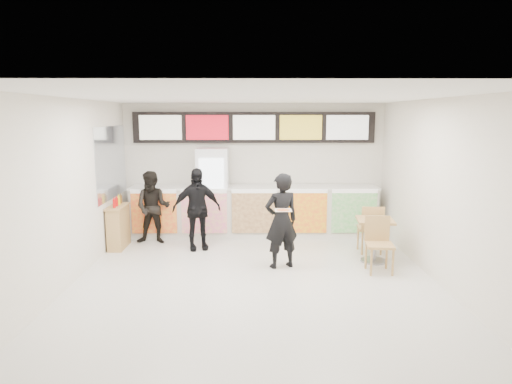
{
  "coord_description": "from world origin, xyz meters",
  "views": [
    {
      "loc": [
        -0.06,
        -7.07,
        2.72
      ],
      "look_at": [
        0.02,
        1.2,
        1.33
      ],
      "focal_mm": 32.0,
      "sensor_mm": 36.0,
      "label": 1
    }
  ],
  "objects_px": {
    "service_counter": "(254,211)",
    "customer_main": "(281,221)",
    "customer_left": "(153,207)",
    "cafe_table": "(375,232)",
    "drinks_fridge": "(213,192)",
    "customer_mid": "(197,209)",
    "condiment_ledge": "(118,226)"
  },
  "relations": [
    {
      "from": "cafe_table",
      "to": "condiment_ledge",
      "type": "relative_size",
      "value": 1.61
    },
    {
      "from": "condiment_ledge",
      "to": "customer_left",
      "type": "bearing_deg",
      "value": 27.85
    },
    {
      "from": "customer_main",
      "to": "customer_mid",
      "type": "distance_m",
      "value": 2.01
    },
    {
      "from": "customer_mid",
      "to": "cafe_table",
      "type": "height_order",
      "value": "customer_mid"
    },
    {
      "from": "customer_left",
      "to": "customer_mid",
      "type": "xyz_separation_m",
      "value": [
        0.99,
        -0.47,
        0.06
      ]
    },
    {
      "from": "drinks_fridge",
      "to": "condiment_ledge",
      "type": "bearing_deg",
      "value": -152.89
    },
    {
      "from": "cafe_table",
      "to": "customer_mid",
      "type": "bearing_deg",
      "value": 172.39
    },
    {
      "from": "drinks_fridge",
      "to": "customer_main",
      "type": "distance_m",
      "value": 2.65
    },
    {
      "from": "service_counter",
      "to": "customer_mid",
      "type": "xyz_separation_m",
      "value": [
        -1.18,
        -1.07,
        0.27
      ]
    },
    {
      "from": "cafe_table",
      "to": "drinks_fridge",
      "type": "bearing_deg",
      "value": 154.93
    },
    {
      "from": "customer_mid",
      "to": "condiment_ledge",
      "type": "distance_m",
      "value": 1.69
    },
    {
      "from": "service_counter",
      "to": "drinks_fridge",
      "type": "distance_m",
      "value": 1.03
    },
    {
      "from": "customer_mid",
      "to": "cafe_table",
      "type": "relative_size",
      "value": 0.99
    },
    {
      "from": "drinks_fridge",
      "to": "customer_mid",
      "type": "height_order",
      "value": "drinks_fridge"
    },
    {
      "from": "service_counter",
      "to": "drinks_fridge",
      "type": "bearing_deg",
      "value": 179.01
    },
    {
      "from": "drinks_fridge",
      "to": "cafe_table",
      "type": "xyz_separation_m",
      "value": [
        3.17,
        -1.94,
        -0.43
      ]
    },
    {
      "from": "service_counter",
      "to": "cafe_table",
      "type": "distance_m",
      "value": 2.95
    },
    {
      "from": "customer_mid",
      "to": "cafe_table",
      "type": "bearing_deg",
      "value": -30.4
    },
    {
      "from": "service_counter",
      "to": "customer_main",
      "type": "bearing_deg",
      "value": -78.01
    },
    {
      "from": "customer_main",
      "to": "cafe_table",
      "type": "height_order",
      "value": "customer_main"
    },
    {
      "from": "cafe_table",
      "to": "condiment_ledge",
      "type": "xyz_separation_m",
      "value": [
        -5.06,
        0.97,
        -0.11
      ]
    },
    {
      "from": "customer_left",
      "to": "cafe_table",
      "type": "xyz_separation_m",
      "value": [
        4.41,
        -1.32,
        -0.21
      ]
    },
    {
      "from": "customer_main",
      "to": "customer_left",
      "type": "relative_size",
      "value": 1.1
    },
    {
      "from": "drinks_fridge",
      "to": "customer_mid",
      "type": "relative_size",
      "value": 1.19
    },
    {
      "from": "customer_main",
      "to": "condiment_ledge",
      "type": "xyz_separation_m",
      "value": [
        -3.29,
        1.27,
        -0.41
      ]
    },
    {
      "from": "condiment_ledge",
      "to": "drinks_fridge",
      "type": "bearing_deg",
      "value": 27.11
    },
    {
      "from": "drinks_fridge",
      "to": "customer_main",
      "type": "xyz_separation_m",
      "value": [
        1.41,
        -2.24,
        -0.14
      ]
    },
    {
      "from": "cafe_table",
      "to": "service_counter",
      "type": "bearing_deg",
      "value": 145.69
    },
    {
      "from": "customer_main",
      "to": "customer_mid",
      "type": "height_order",
      "value": "customer_main"
    },
    {
      "from": "service_counter",
      "to": "customer_left",
      "type": "distance_m",
      "value": 2.26
    },
    {
      "from": "service_counter",
      "to": "cafe_table",
      "type": "height_order",
      "value": "service_counter"
    },
    {
      "from": "drinks_fridge",
      "to": "customer_main",
      "type": "bearing_deg",
      "value": -57.85
    }
  ]
}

